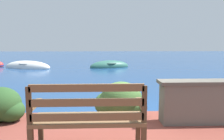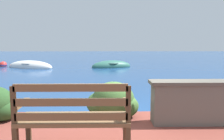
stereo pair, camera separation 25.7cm
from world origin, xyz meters
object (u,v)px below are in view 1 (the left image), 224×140
at_px(rowboat_mid, 110,66).
at_px(park_bench, 88,116).
at_px(mooring_buoy, 0,65).
at_px(rowboat_nearest, 28,67).

bearing_deg(rowboat_mid, park_bench, -110.92).
bearing_deg(mooring_buoy, rowboat_nearest, -24.40).
xyz_separation_m(park_bench, rowboat_nearest, (-4.74, 11.73, -0.63)).
bearing_deg(rowboat_mid, rowboat_nearest, 164.81).
distance_m(park_bench, rowboat_mid, 12.01).
distance_m(park_bench, rowboat_nearest, 12.67).
relative_size(park_bench, mooring_buoy, 2.52).
bearing_deg(mooring_buoy, rowboat_mid, -5.79).
height_order(rowboat_nearest, mooring_buoy, rowboat_nearest).
relative_size(rowboat_nearest, mooring_buoy, 6.20).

